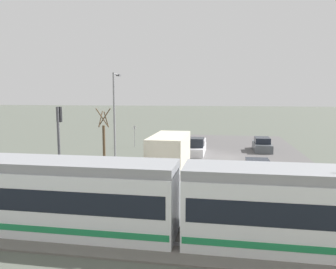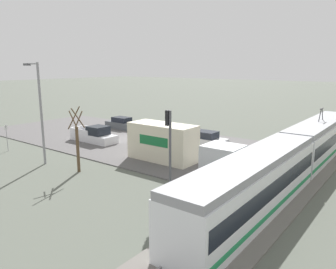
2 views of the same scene
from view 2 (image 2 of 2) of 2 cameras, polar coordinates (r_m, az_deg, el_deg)
The scene contains 12 objects.
ground_plane at distance 37.67m, azimuth -7.41°, elevation -0.76°, with size 320.00×320.00×0.00m, color #565B51.
road_surface at distance 37.66m, azimuth -7.41°, elevation -0.70°, with size 16.07×36.63×0.08m.
rail_bed at distance 28.04m, azimuth 21.98°, elevation -5.88°, with size 62.96×4.40×0.22m.
light_rail_tram at distance 25.71m, azimuth 21.02°, elevation -3.62°, with size 29.34×2.71×4.40m.
box_truck at distance 27.68m, azimuth 1.37°, elevation -1.97°, with size 2.51×10.40×3.20m.
pickup_truck at distance 36.54m, azimuth -12.71°, elevation -0.16°, with size 1.99×5.71×1.76m.
sedan_car_0 at distance 43.51m, azimuth -8.06°, elevation 1.87°, with size 1.83×4.51×1.50m.
sedan_car_1 at distance 33.58m, azimuth 6.55°, elevation -0.99°, with size 1.88×4.42×1.61m.
traffic_light_pole at distance 20.25m, azimuth 0.21°, elevation -1.30°, with size 0.28×0.47×5.54m.
street_tree at distance 26.29m, azimuth -15.50°, elevation -1.42°, with size 1.21×1.00×5.13m.
street_lamp_near_crossing at distance 29.13m, azimuth -21.48°, elevation 4.51°, with size 0.36×1.95×8.47m.
no_parking_sign at distance 35.40m, azimuth -26.30°, elevation -0.14°, with size 0.32×0.08×2.59m.
Camera 2 is at (25.97, 26.02, 8.20)m, focal length 35.00 mm.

